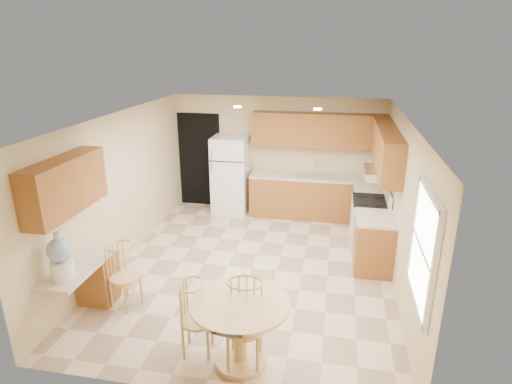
% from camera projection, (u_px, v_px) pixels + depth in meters
% --- Properties ---
extents(floor, '(5.50, 5.50, 0.00)m').
position_uv_depth(floor, '(252.00, 268.00, 7.11)').
color(floor, beige).
rests_on(floor, ground).
extents(ceiling, '(4.50, 5.50, 0.02)m').
position_uv_depth(ceiling, '(252.00, 118.00, 6.28)').
color(ceiling, white).
rests_on(ceiling, wall_back).
extents(wall_back, '(4.50, 0.02, 2.50)m').
position_uv_depth(wall_back, '(277.00, 155.00, 9.25)').
color(wall_back, beige).
rests_on(wall_back, floor).
extents(wall_front, '(4.50, 0.02, 2.50)m').
position_uv_depth(wall_front, '(196.00, 294.00, 4.15)').
color(wall_front, beige).
rests_on(wall_front, floor).
extents(wall_left, '(0.02, 5.50, 2.50)m').
position_uv_depth(wall_left, '(119.00, 189.00, 7.10)').
color(wall_left, beige).
rests_on(wall_left, floor).
extents(wall_right, '(0.02, 5.50, 2.50)m').
position_uv_depth(wall_right, '(401.00, 208.00, 6.30)').
color(wall_right, beige).
rests_on(wall_right, floor).
extents(doorway, '(0.90, 0.02, 2.10)m').
position_uv_depth(doorway, '(200.00, 160.00, 9.61)').
color(doorway, black).
rests_on(doorway, floor).
extents(base_cab_back, '(2.75, 0.60, 0.87)m').
position_uv_depth(base_cab_back, '(315.00, 197.00, 9.08)').
color(base_cab_back, '#9D6028').
rests_on(base_cab_back, floor).
extents(counter_back, '(2.75, 0.63, 0.04)m').
position_uv_depth(counter_back, '(316.00, 177.00, 8.93)').
color(counter_back, beige).
rests_on(counter_back, base_cab_back).
extents(base_cab_right_a, '(0.60, 0.59, 0.87)m').
position_uv_depth(base_cab_right_a, '(369.00, 211.00, 8.34)').
color(base_cab_right_a, '#9D6028').
rests_on(base_cab_right_a, floor).
extents(counter_right_a, '(0.63, 0.59, 0.04)m').
position_uv_depth(counter_right_a, '(371.00, 189.00, 8.19)').
color(counter_right_a, beige).
rests_on(counter_right_a, base_cab_right_a).
extents(base_cab_right_b, '(0.60, 0.80, 0.87)m').
position_uv_depth(base_cab_right_b, '(374.00, 244.00, 6.99)').
color(base_cab_right_b, '#9D6028').
rests_on(base_cab_right_b, floor).
extents(counter_right_b, '(0.63, 0.80, 0.04)m').
position_uv_depth(counter_right_b, '(376.00, 218.00, 6.84)').
color(counter_right_b, beige).
rests_on(counter_right_b, base_cab_right_b).
extents(upper_cab_back, '(2.75, 0.33, 0.70)m').
position_uv_depth(upper_cab_back, '(319.00, 130.00, 8.74)').
color(upper_cab_back, '#9D6028').
rests_on(upper_cab_back, wall_back).
extents(upper_cab_right, '(0.33, 2.42, 0.70)m').
position_uv_depth(upper_cab_right, '(386.00, 149.00, 7.25)').
color(upper_cab_right, '#9D6028').
rests_on(upper_cab_right, wall_right).
extents(upper_cab_left, '(0.33, 1.40, 0.70)m').
position_uv_depth(upper_cab_left, '(65.00, 186.00, 5.39)').
color(upper_cab_left, '#9D6028').
rests_on(upper_cab_left, wall_left).
extents(sink, '(0.78, 0.44, 0.01)m').
position_uv_depth(sink, '(315.00, 176.00, 8.93)').
color(sink, silver).
rests_on(sink, counter_back).
extents(range_hood, '(0.50, 0.76, 0.14)m').
position_uv_depth(range_hood, '(379.00, 173.00, 7.38)').
color(range_hood, silver).
rests_on(range_hood, upper_cab_right).
extents(desk_pedestal, '(0.48, 0.42, 0.72)m').
position_uv_depth(desk_pedestal, '(97.00, 278.00, 6.13)').
color(desk_pedestal, '#9D6028').
rests_on(desk_pedestal, floor).
extents(desk_top, '(0.50, 1.20, 0.04)m').
position_uv_depth(desk_top, '(79.00, 267.00, 5.64)').
color(desk_top, beige).
rests_on(desk_top, desk_pedestal).
extents(window, '(0.06, 1.12, 1.30)m').
position_uv_depth(window, '(424.00, 249.00, 4.51)').
color(window, white).
rests_on(window, wall_right).
extents(can_light_a, '(0.14, 0.14, 0.02)m').
position_uv_depth(can_light_a, '(237.00, 107.00, 7.49)').
color(can_light_a, white).
rests_on(can_light_a, ceiling).
extents(can_light_b, '(0.14, 0.14, 0.02)m').
position_uv_depth(can_light_b, '(318.00, 109.00, 7.24)').
color(can_light_b, white).
rests_on(can_light_b, ceiling).
extents(refrigerator, '(0.74, 0.72, 1.68)m').
position_uv_depth(refrigerator, '(231.00, 175.00, 9.23)').
color(refrigerator, white).
rests_on(refrigerator, floor).
extents(stove, '(0.65, 0.76, 1.09)m').
position_uv_depth(stove, '(369.00, 223.00, 7.71)').
color(stove, white).
rests_on(stove, floor).
extents(dining_table, '(1.13, 1.13, 0.84)m').
position_uv_depth(dining_table, '(240.00, 324.00, 4.84)').
color(dining_table, '#E0B670').
rests_on(dining_table, floor).
extents(chair_table_a, '(0.41, 0.53, 0.93)m').
position_uv_depth(chair_table_a, '(194.00, 316.00, 4.94)').
color(chair_table_a, '#E0B670').
rests_on(chair_table_a, floor).
extents(chair_table_b, '(0.46, 0.46, 1.05)m').
position_uv_depth(chair_table_b, '(243.00, 323.00, 4.71)').
color(chair_table_b, '#E0B670').
rests_on(chair_table_b, floor).
extents(chair_desk, '(0.41, 0.53, 0.93)m').
position_uv_depth(chair_desk, '(121.00, 273.00, 5.86)').
color(chair_desk, '#E0B670').
rests_on(chair_desk, floor).
extents(water_crock, '(0.30, 0.30, 0.63)m').
position_uv_depth(water_crock, '(60.00, 258.00, 5.25)').
color(water_crock, white).
rests_on(water_crock, desk_top).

